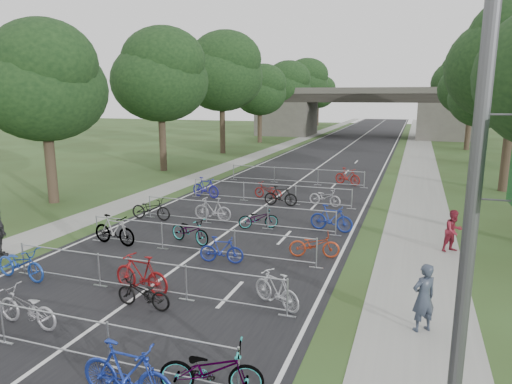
{
  "coord_description": "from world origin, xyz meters",
  "views": [
    {
      "loc": [
        7.6,
        -3.91,
        5.91
      ],
      "look_at": [
        0.07,
        17.56,
        1.1
      ],
      "focal_mm": 32.0,
      "sensor_mm": 36.0,
      "label": 1
    }
  ],
  "objects_px": {
    "overpass_bridge": "(363,112)",
    "pedestrian_b": "(453,231)",
    "lamppost": "(473,232)",
    "pedestrian_a": "(424,298)"
  },
  "relations": [
    {
      "from": "lamppost",
      "to": "pedestrian_b",
      "type": "relative_size",
      "value": 4.99
    },
    {
      "from": "overpass_bridge",
      "to": "pedestrian_a",
      "type": "bearing_deg",
      "value": -82.01
    },
    {
      "from": "pedestrian_a",
      "to": "pedestrian_b",
      "type": "xyz_separation_m",
      "value": [
        1.14,
        6.85,
        -0.08
      ]
    },
    {
      "from": "overpass_bridge",
      "to": "lamppost",
      "type": "xyz_separation_m",
      "value": [
        8.33,
        -63.0,
        0.75
      ]
    },
    {
      "from": "overpass_bridge",
      "to": "lamppost",
      "type": "distance_m",
      "value": 63.55
    },
    {
      "from": "overpass_bridge",
      "to": "pedestrian_b",
      "type": "bearing_deg",
      "value": -79.69
    },
    {
      "from": "overpass_bridge",
      "to": "pedestrian_b",
      "type": "distance_m",
      "value": 51.45
    },
    {
      "from": "overpass_bridge",
      "to": "lamppost",
      "type": "relative_size",
      "value": 3.78
    },
    {
      "from": "lamppost",
      "to": "pedestrian_a",
      "type": "distance_m",
      "value": 6.55
    },
    {
      "from": "pedestrian_a",
      "to": "pedestrian_b",
      "type": "relative_size",
      "value": 1.1
    }
  ]
}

